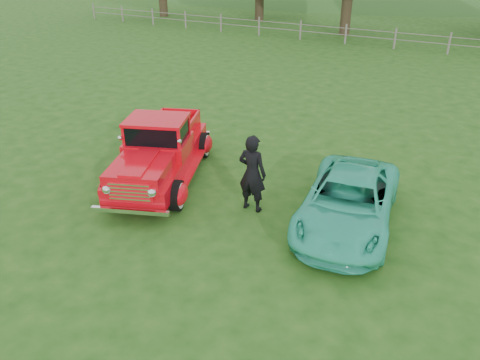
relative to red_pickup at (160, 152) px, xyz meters
The scene contains 6 objects.
ground 2.56m from the red_pickup, 44.12° to the right, with size 140.00×140.00×0.00m, color #1B4813.
distant_hills 58.06m from the red_pickup, 92.32° to the left, with size 116.00×60.00×18.00m.
fence_line 20.38m from the red_pickup, 85.08° to the left, with size 48.00×0.12×1.20m.
red_pickup is the anchor object (origin of this frame).
teal_sedan 5.13m from the red_pickup, ahead, with size 1.96×4.26×1.18m, color #31C49E.
man 2.91m from the red_pickup, ahead, with size 0.70×0.46×1.92m, color black.
Camera 1 is at (5.62, -7.27, 5.87)m, focal length 35.00 mm.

